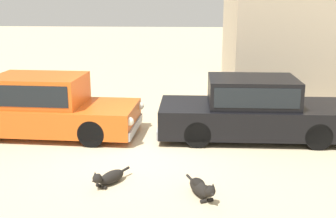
{
  "coord_description": "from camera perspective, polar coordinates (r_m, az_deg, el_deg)",
  "views": [
    {
      "loc": [
        1.19,
        -9.13,
        3.34
      ],
      "look_at": [
        0.59,
        0.2,
        0.9
      ],
      "focal_mm": 46.29,
      "sensor_mm": 36.0,
      "label": 1
    }
  ],
  "objects": [
    {
      "name": "ground_plane",
      "position": [
        9.8,
        -3.52,
        -5.34
      ],
      "size": [
        80.0,
        80.0,
        0.0
      ],
      "primitive_type": "plane",
      "color": "#CCB78E"
    },
    {
      "name": "parked_sedan_nearest",
      "position": [
        11.08,
        -15.89,
        0.48
      ],
      "size": [
        4.52,
        1.97,
        1.48
      ],
      "rotation": [
        0.0,
        0.0,
        -0.04
      ],
      "color": "#D15619",
      "rests_on": "ground_plane"
    },
    {
      "name": "parked_sedan_second",
      "position": [
        10.62,
        11.1,
        0.09
      ],
      "size": [
        4.65,
        1.86,
        1.47
      ],
      "rotation": [
        0.0,
        0.0,
        0.01
      ],
      "color": "black",
      "rests_on": "ground_plane"
    },
    {
      "name": "stray_dog_spotted",
      "position": [
        7.55,
        4.33,
        -10.29
      ],
      "size": [
        0.52,
        0.96,
        0.38
      ],
      "rotation": [
        0.0,
        0.0,
        5.17
      ],
      "color": "black",
      "rests_on": "ground_plane"
    },
    {
      "name": "stray_dog_tan",
      "position": [
        8.07,
        -7.75,
        -8.92
      ],
      "size": [
        0.59,
        0.85,
        0.33
      ],
      "rotation": [
        0.0,
        0.0,
        4.14
      ],
      "color": "black",
      "rests_on": "ground_plane"
    }
  ]
}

